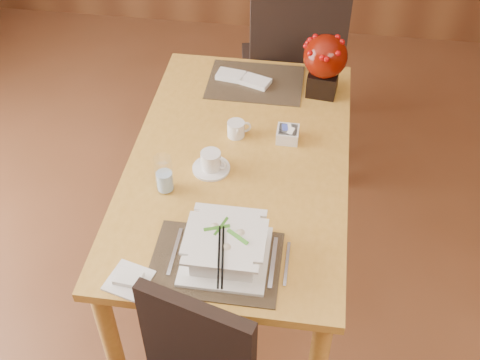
# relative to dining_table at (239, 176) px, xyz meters

# --- Properties ---
(dining_table) EXTENTS (0.90, 1.50, 0.75)m
(dining_table) POSITION_rel_dining_table_xyz_m (0.00, 0.00, 0.00)
(dining_table) COLOR gold
(dining_table) RESTS_ON ground
(placemat_near) EXTENTS (0.45, 0.33, 0.01)m
(placemat_near) POSITION_rel_dining_table_xyz_m (0.00, -0.55, 0.10)
(placemat_near) COLOR black
(placemat_near) RESTS_ON dining_table
(placemat_far) EXTENTS (0.45, 0.33, 0.01)m
(placemat_far) POSITION_rel_dining_table_xyz_m (0.00, 0.55, 0.10)
(placemat_far) COLOR black
(placemat_far) RESTS_ON dining_table
(soup_setting) EXTENTS (0.30, 0.30, 0.12)m
(soup_setting) POSITION_rel_dining_table_xyz_m (0.03, -0.53, 0.16)
(soup_setting) COLOR silver
(soup_setting) RESTS_ON dining_table
(coffee_cup) EXTENTS (0.15, 0.15, 0.09)m
(coffee_cup) POSITION_rel_dining_table_xyz_m (-0.10, -0.08, 0.13)
(coffee_cup) COLOR silver
(coffee_cup) RESTS_ON dining_table
(water_glass) EXTENTS (0.07, 0.07, 0.16)m
(water_glass) POSITION_rel_dining_table_xyz_m (-0.26, -0.22, 0.18)
(water_glass) COLOR white
(water_glass) RESTS_ON dining_table
(creamer_jug) EXTENTS (0.12, 0.12, 0.07)m
(creamer_jug) POSITION_rel_dining_table_xyz_m (-0.03, 0.15, 0.13)
(creamer_jug) COLOR silver
(creamer_jug) RESTS_ON dining_table
(sugar_caddy) EXTENTS (0.09, 0.09, 0.06)m
(sugar_caddy) POSITION_rel_dining_table_xyz_m (0.19, 0.15, 0.12)
(sugar_caddy) COLOR silver
(sugar_caddy) RESTS_ON dining_table
(berry_decor) EXTENTS (0.20, 0.20, 0.29)m
(berry_decor) POSITION_rel_dining_table_xyz_m (0.32, 0.52, 0.26)
(berry_decor) COLOR black
(berry_decor) RESTS_ON dining_table
(napkins_far) EXTENTS (0.28, 0.16, 0.02)m
(napkins_far) POSITION_rel_dining_table_xyz_m (-0.05, 0.55, 0.11)
(napkins_far) COLOR white
(napkins_far) RESTS_ON dining_table
(bread_plate) EXTENTS (0.17, 0.17, 0.01)m
(bread_plate) POSITION_rel_dining_table_xyz_m (-0.28, -0.67, 0.10)
(bread_plate) COLOR silver
(bread_plate) RESTS_ON dining_table
(far_chair) EXTENTS (0.60, 0.60, 1.09)m
(far_chair) POSITION_rel_dining_table_xyz_m (0.15, 0.96, -0.04)
(far_chair) COLOR black
(far_chair) RESTS_ON ground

